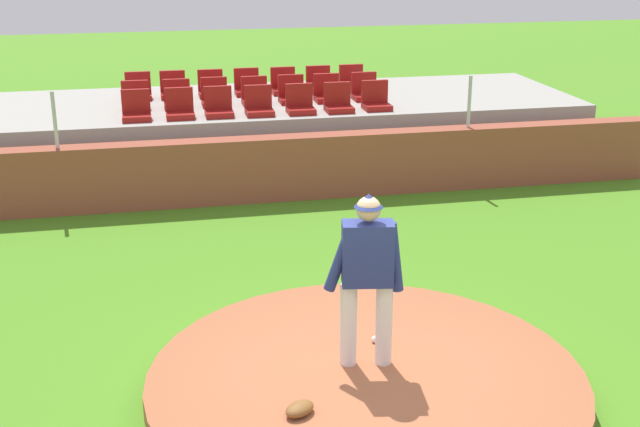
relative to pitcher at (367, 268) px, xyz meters
The scene contains 30 objects.
ground_plane 1.30m from the pitcher, 102.60° to the right, with size 60.00×60.00×0.00m, color #48861E.
pitchers_mound 1.17m from the pitcher, 102.60° to the right, with size 4.30×4.30×0.25m, color #A25C3A.
pitcher is the anchor object (origin of this frame).
baseball 1.09m from the pitcher, 62.54° to the left, with size 0.07×0.07×0.07m, color white.
fielding_glove 1.49m from the pitcher, 136.41° to the right, with size 0.30×0.20×0.11m, color brown.
brick_barrier 6.16m from the pitcher, 90.41° to the left, with size 13.68×0.40×1.07m, color brown.
fence_post_left 7.00m from the pitcher, 119.02° to the left, with size 0.06×0.06×0.89m, color silver.
fence_post_right 7.02m from the pitcher, 60.76° to the left, with size 0.06×0.06×0.89m, color silver.
bleacher_platform 8.43m from the pitcher, 90.30° to the left, with size 12.32×3.56×1.24m, color #99988F.
stadium_chair_0 7.48m from the pitcher, 106.78° to the left, with size 0.48×0.44×0.50m.
stadium_chair_1 7.32m from the pitcher, 101.27° to the left, with size 0.48×0.44×0.50m.
stadium_chair_2 7.21m from the pitcher, 96.08° to the left, with size 0.48×0.44×0.50m.
stadium_chair_3 7.13m from the pitcher, 90.52° to the left, with size 0.48×0.44×0.50m.
stadium_chair_4 7.15m from the pitcher, 84.66° to the left, with size 0.48×0.44×0.50m.
stadium_chair_5 7.24m from the pitcher, 79.23° to the left, with size 0.48×0.44×0.50m.
stadium_chair_6 7.45m from the pitcher, 73.95° to the left, with size 0.48×0.44×0.50m.
stadium_chair_7 8.31m from the pitcher, 105.18° to the left, with size 0.48×0.44×0.50m.
stadium_chair_8 8.14m from the pitcher, 100.15° to the left, with size 0.48×0.44×0.50m.
stadium_chair_9 8.11m from the pitcher, 95.33° to the left, with size 0.48×0.44×0.50m.
stadium_chair_10 8.02m from the pitcher, 90.13° to the left, with size 0.48×0.44×0.50m.
stadium_chair_11 8.07m from the pitcher, 85.19° to the left, with size 0.48×0.44×0.50m.
stadium_chair_12 8.14m from the pitcher, 80.47° to the left, with size 0.48×0.44×0.50m.
stadium_chair_13 8.30m from the pitcher, 75.45° to the left, with size 0.48×0.44×0.50m.
stadium_chair_14 9.21m from the pitcher, 103.32° to the left, with size 0.48×0.44×0.50m.
stadium_chair_15 9.08m from the pitcher, 99.32° to the left, with size 0.48×0.44×0.50m.
stadium_chair_16 8.97m from the pitcher, 94.79° to the left, with size 0.48×0.44×0.50m.
stadium_chair_17 8.96m from the pitcher, 90.30° to the left, with size 0.48×0.44×0.50m.
stadium_chair_18 8.96m from the pitcher, 85.69° to the left, with size 0.48×0.44×0.50m.
stadium_chair_19 9.05m from the pitcher, 81.21° to the left, with size 0.48×0.44×0.50m.
stadium_chair_20 9.19m from the pitcher, 77.03° to the left, with size 0.48×0.44×0.50m.
Camera 1 is at (-1.91, -6.94, 4.42)m, focal length 46.84 mm.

